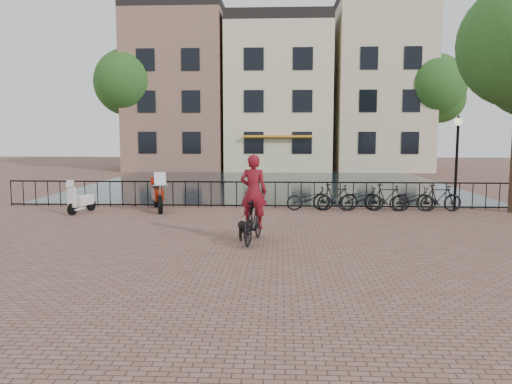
{
  "coord_description": "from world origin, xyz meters",
  "views": [
    {
      "loc": [
        0.69,
        -11.16,
        2.87
      ],
      "look_at": [
        0.0,
        3.0,
        1.2
      ],
      "focal_mm": 35.0,
      "sensor_mm": 36.0,
      "label": 1
    }
  ],
  "objects_px": {
    "lamp_post": "(457,147)",
    "cyclist": "(253,204)",
    "dog": "(243,229)",
    "motorcycle": "(158,190)",
    "scooter": "(82,195)"
  },
  "relations": [
    {
      "from": "cyclist",
      "to": "lamp_post",
      "type": "bearing_deg",
      "value": -130.89
    },
    {
      "from": "cyclist",
      "to": "dog",
      "type": "bearing_deg",
      "value": -34.17
    },
    {
      "from": "dog",
      "to": "cyclist",
      "type": "bearing_deg",
      "value": -53.3
    },
    {
      "from": "lamp_post",
      "to": "dog",
      "type": "bearing_deg",
      "value": -143.72
    },
    {
      "from": "lamp_post",
      "to": "cyclist",
      "type": "relative_size",
      "value": 1.27
    },
    {
      "from": "lamp_post",
      "to": "motorcycle",
      "type": "xyz_separation_m",
      "value": [
        -11.09,
        -0.48,
        -1.61
      ]
    },
    {
      "from": "lamp_post",
      "to": "dog",
      "type": "relative_size",
      "value": 3.92
    },
    {
      "from": "cyclist",
      "to": "motorcycle",
      "type": "relative_size",
      "value": 1.24
    },
    {
      "from": "motorcycle",
      "to": "scooter",
      "type": "bearing_deg",
      "value": 175.1
    },
    {
      "from": "scooter",
      "to": "cyclist",
      "type": "bearing_deg",
      "value": -20.32
    },
    {
      "from": "dog",
      "to": "motorcycle",
      "type": "xyz_separation_m",
      "value": [
        -3.57,
        5.04,
        0.48
      ]
    },
    {
      "from": "dog",
      "to": "scooter",
      "type": "distance_m",
      "value": 7.57
    },
    {
      "from": "cyclist",
      "to": "motorcycle",
      "type": "xyz_separation_m",
      "value": [
        -3.88,
        5.34,
        -0.27
      ]
    },
    {
      "from": "lamp_post",
      "to": "dog",
      "type": "height_order",
      "value": "lamp_post"
    },
    {
      "from": "lamp_post",
      "to": "cyclist",
      "type": "distance_m",
      "value": 9.36
    }
  ]
}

